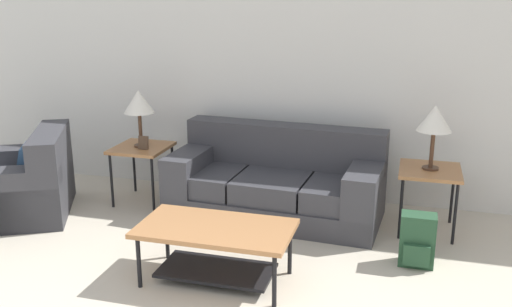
% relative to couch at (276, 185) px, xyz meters
% --- Properties ---
extents(wall_back, '(8.94, 0.06, 2.60)m').
position_rel_couch_xyz_m(wall_back, '(0.23, 0.61, 1.00)').
color(wall_back, silver).
rests_on(wall_back, ground_plane).
extents(couch, '(2.00, 1.00, 0.82)m').
position_rel_couch_xyz_m(couch, '(0.00, 0.00, 0.00)').
color(couch, '#38383D').
rests_on(couch, ground_plane).
extents(armchair, '(1.29, 1.32, 0.80)m').
position_rel_couch_xyz_m(armchair, '(-2.33, -0.64, -0.01)').
color(armchair, '#38383D').
rests_on(armchair, ground_plane).
extents(coffee_table, '(1.12, 0.61, 0.43)m').
position_rel_couch_xyz_m(coffee_table, '(-0.12, -1.36, 0.02)').
color(coffee_table, '#A87042').
rests_on(coffee_table, ground_plane).
extents(side_table_left, '(0.52, 0.55, 0.57)m').
position_rel_couch_xyz_m(side_table_left, '(-1.37, -0.01, 0.22)').
color(side_table_left, '#A87042').
rests_on(side_table_left, ground_plane).
extents(side_table_right, '(0.52, 0.55, 0.57)m').
position_rel_couch_xyz_m(side_table_right, '(1.37, -0.01, 0.22)').
color(side_table_right, '#A87042').
rests_on(side_table_right, ground_plane).
extents(table_lamp_left, '(0.30, 0.30, 0.56)m').
position_rel_couch_xyz_m(table_lamp_left, '(-1.37, -0.01, 0.71)').
color(table_lamp_left, '#472D1E').
rests_on(table_lamp_left, side_table_left).
extents(table_lamp_right, '(0.30, 0.30, 0.56)m').
position_rel_couch_xyz_m(table_lamp_right, '(1.37, -0.01, 0.71)').
color(table_lamp_right, '#472D1E').
rests_on(table_lamp_right, side_table_right).
extents(backpack, '(0.27, 0.25, 0.42)m').
position_rel_couch_xyz_m(backpack, '(1.29, -0.72, -0.09)').
color(backpack, '#23472D').
rests_on(backpack, ground_plane).
extents(picture_frame, '(0.10, 0.04, 0.13)m').
position_rel_couch_xyz_m(picture_frame, '(-1.31, -0.09, 0.34)').
color(picture_frame, '#4C3828').
rests_on(picture_frame, side_table_left).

